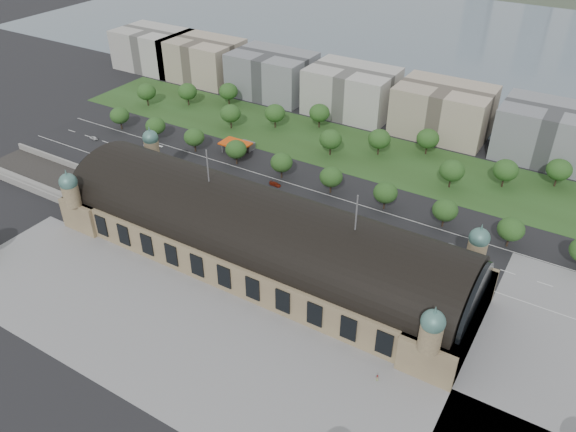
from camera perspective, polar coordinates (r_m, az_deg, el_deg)
The scene contains 54 objects.
ground at distance 197.30m, azimuth -2.87°, elevation -4.42°, with size 900.00×900.00×0.00m, color black.
station at distance 191.14m, azimuth -2.96°, elevation -1.99°, with size 150.00×48.40×44.30m.
track_cutting at distance 264.39m, azimuth -23.44°, elevation 3.47°, with size 70.00×24.00×3.10m.
plaza_south at distance 167.24m, azimuth -8.56°, elevation -13.45°, with size 190.00×48.00×0.12m, color gray.
plaza_east at distance 176.57m, azimuth 27.22°, elevation -14.72°, with size 56.00×100.00×0.12m, color gray.
road_slab at distance 232.42m, azimuth -1.77°, elevation 2.10°, with size 260.00×26.00×0.10m, color black.
grass_belt at distance 272.34m, azimuth 5.45°, elevation 6.98°, with size 300.00×45.00×0.10m, color #2A491D.
petrol_station at distance 267.64m, azimuth -4.74°, elevation 7.22°, with size 14.00×13.00×5.05m.
lake at distance 451.29m, azimuth 19.56°, elevation 16.18°, with size 700.00×320.00×0.08m, color slate.
office_0 at distance 383.32m, azimuth -13.49°, elevation 16.16°, with size 45.00×32.00×24.00m, color #B4B2AB.
office_1 at distance 357.50m, azimuth -8.63°, elevation 15.43°, with size 45.00×32.00×24.00m, color #B2A28C.
office_2 at distance 329.23m, azimuth -1.62°, elevation 14.19°, with size 45.00×32.00×24.00m, color gray.
office_3 at distance 306.56m, azimuth 6.46°, elevation 12.50°, with size 45.00×32.00×24.00m, color #B4B2AB.
office_4 at distance 290.81m, azimuth 15.48°, elevation 10.29°, with size 45.00×32.00×24.00m, color #B2A28C.
office_5 at distance 283.12m, azimuth 25.11°, elevation 7.62°, with size 45.00×32.00×24.00m, color gray.
tree_row_0 at distance 298.80m, azimuth -16.73°, elevation 9.75°, with size 9.60×9.60×11.52m.
tree_row_1 at distance 282.52m, azimuth -13.32°, elevation 8.90°, with size 9.60×9.60×11.52m.
tree_row_2 at distance 267.41m, azimuth -9.52°, elevation 7.91°, with size 9.60×9.60×11.52m.
tree_row_3 at distance 253.67m, azimuth -5.31°, elevation 6.76°, with size 9.60×9.60×11.52m.
tree_row_4 at distance 241.55m, azimuth -0.67°, elevation 5.45°, with size 9.60×9.60×11.52m.
tree_row_5 at distance 231.28m, azimuth 4.40°, elevation 3.98°, with size 9.60×9.60×11.52m.
tree_row_6 at distance 223.14m, azimuth 9.87°, elevation 2.34°, with size 9.60×9.60×11.52m.
tree_row_7 at distance 217.35m, azimuth 15.67°, elevation 0.58°, with size 9.60×9.60×11.52m.
tree_row_8 at distance 214.11m, azimuth 21.72°, elevation -1.26°, with size 9.60×9.60×11.52m.
tree_belt_0 at distance 324.26m, azimuth -14.19°, elevation 12.14°, with size 10.40×10.40×12.48m.
tree_belt_1 at distance 319.96m, azimuth -10.18°, elevation 12.34°, with size 10.40×10.40×12.48m.
tree_belt_2 at distance 317.19m, azimuth -6.08°, elevation 12.49°, with size 10.40×10.40×12.48m.
tree_belt_3 at distance 288.82m, azimuth -5.87°, elevation 10.33°, with size 10.40×10.40×12.48m.
tree_belt_4 at distance 287.76m, azimuth -1.33°, elevation 10.41°, with size 10.40×10.40×12.48m.
tree_belt_5 at distance 288.47m, azimuth 3.21°, elevation 10.42°, with size 10.40×10.40×12.48m.
tree_belt_6 at distance 261.12m, azimuth 4.35°, elevation 7.78°, with size 10.40×10.40×12.48m.
tree_belt_7 at distance 264.09m, azimuth 9.26°, elevation 7.74°, with size 10.40×10.40×12.48m.
tree_belt_8 at distance 268.91m, azimuth 14.02°, elevation 7.64°, with size 10.40×10.40×12.48m.
tree_belt_9 at distance 243.82m, azimuth 16.32°, elevation 4.46°, with size 10.40×10.40×12.48m.
tree_belt_10 at distance 251.35m, azimuth 21.24°, elevation 4.37°, with size 10.40×10.40×12.48m.
tree_belt_11 at distance 260.60m, azimuth 25.84°, elevation 4.26°, with size 10.40×10.40×12.48m.
traffic_car_0 at distance 294.36m, azimuth -19.14°, elevation 7.51°, with size 1.90×4.72×1.61m, color silver.
traffic_car_1 at distance 278.93m, azimuth -14.00°, elevation 6.96°, with size 1.75×5.01×1.65m, color #9A9DA3.
traffic_car_2 at distance 242.22m, azimuth -6.70°, elevation 3.50°, with size 2.62×5.67×1.58m, color black.
traffic_car_3 at distance 238.83m, azimuth -1.31°, elevation 3.26°, with size 2.12×5.21×1.51m, color maroon.
traffic_car_4 at distance 218.80m, azimuth 2.59°, elevation 0.09°, with size 1.65×4.09×1.39m, color #171942.
traffic_car_5 at distance 210.01m, azimuth 16.32°, elevation -3.01°, with size 1.73×4.95×1.63m, color slate.
traffic_car_6 at distance 200.71m, azimuth 15.98°, elevation -4.90°, with size 2.40×5.21×1.45m, color silver.
parked_car_0 at distance 241.80m, azimuth -10.40°, elevation 3.09°, with size 1.69×4.84×1.60m, color black.
parked_car_1 at distance 251.38m, azimuth -13.09°, elevation 3.97°, with size 2.33×5.06×1.41m, color maroon.
parked_car_2 at distance 232.11m, azimuth -8.26°, elevation 1.90°, with size 2.08×5.10×1.48m, color #1E1947.
parked_car_3 at distance 235.02m, azimuth -8.67°, elevation 2.32°, with size 1.95×4.85×1.65m, color #4F5255.
parked_car_4 at distance 223.39m, azimuth -5.48°, elevation 0.74°, with size 1.53×4.38×1.44m, color silver.
parked_car_5 at distance 226.65m, azimuth -6.69°, elevation 1.17°, with size 2.30×4.99×1.39m, color gray.
parked_car_6 at distance 226.96m, azimuth -5.85°, elevation 1.29°, with size 1.99×4.90×1.42m, color black.
bus_west at distance 222.33m, azimuth -0.42°, elevation 1.02°, with size 2.79×11.91×3.32m, color red.
bus_mid at distance 220.14m, azimuth 0.38°, elevation 0.70°, with size 3.05×13.06×3.64m, color beige.
bus_east at distance 205.24m, azimuth 9.46°, elevation -2.59°, with size 2.94×12.56×3.50m, color beige.
pedestrian_0 at distance 159.66m, azimuth 9.05°, elevation -15.95°, with size 0.96×0.55×1.96m, color gray.
Camera 1 is at (89.11, -127.40, 121.47)m, focal length 35.00 mm.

